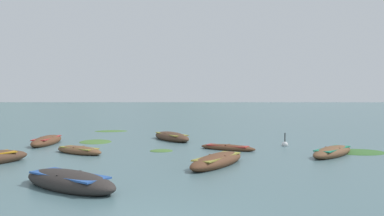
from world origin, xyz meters
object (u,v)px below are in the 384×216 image
object	(u,v)px
rowboat_6	(79,150)
rowboat_8	(333,152)
rowboat_3	(228,148)
rowboat_2	(69,181)
rowboat_9	(217,161)
rowboat_7	(171,137)
rowboat_4	(47,141)
mooring_buoy	(285,144)

from	to	relation	value
rowboat_6	rowboat_8	bearing A→B (deg)	-6.09
rowboat_3	rowboat_8	world-z (taller)	rowboat_8
rowboat_3	rowboat_6	bearing A→B (deg)	-173.32
rowboat_2	rowboat_9	size ratio (longest dim) A/B	0.95
rowboat_7	rowboat_9	bearing A→B (deg)	-78.39
rowboat_4	rowboat_9	bearing A→B (deg)	-38.56
rowboat_9	rowboat_3	bearing A→B (deg)	76.40
rowboat_2	rowboat_4	distance (m)	11.96
rowboat_4	rowboat_9	size ratio (longest dim) A/B	1.06
rowboat_6	rowboat_9	world-z (taller)	rowboat_9
rowboat_8	rowboat_9	size ratio (longest dim) A/B	0.89
rowboat_3	rowboat_4	distance (m)	10.93
rowboat_6	rowboat_9	xyz separation A→B (m)	(6.49, -3.62, 0.04)
rowboat_2	mooring_buoy	distance (m)	13.44
rowboat_3	rowboat_8	bearing A→B (deg)	-24.98
rowboat_2	rowboat_6	world-z (taller)	rowboat_2
rowboat_6	mooring_buoy	bearing A→B (deg)	11.72
rowboat_2	rowboat_3	distance (m)	10.03
rowboat_8	rowboat_9	xyz separation A→B (m)	(-5.81, -2.31, 0.01)
rowboat_2	rowboat_8	bearing A→B (deg)	28.73
rowboat_7	rowboat_4	bearing A→B (deg)	-165.27
mooring_buoy	rowboat_3	bearing A→B (deg)	-158.20
rowboat_2	rowboat_6	distance (m)	7.35
rowboat_3	rowboat_8	size ratio (longest dim) A/B	0.87
rowboat_6	rowboat_8	distance (m)	12.37
rowboat_6	mooring_buoy	size ratio (longest dim) A/B	3.51
rowboat_4	rowboat_6	xyz separation A→B (m)	(2.93, -3.89, -0.06)
rowboat_3	mooring_buoy	size ratio (longest dim) A/B	3.51
rowboat_6	rowboat_8	xyz separation A→B (m)	(12.30, -1.31, 0.03)
rowboat_3	rowboat_6	distance (m)	7.63
rowboat_6	rowboat_7	distance (m)	7.41
rowboat_2	rowboat_7	world-z (taller)	rowboat_7
rowboat_8	mooring_buoy	distance (m)	3.81
rowboat_2	mooring_buoy	size ratio (longest dim) A/B	4.28
rowboat_4	rowboat_8	distance (m)	16.10
rowboat_7	rowboat_9	xyz separation A→B (m)	(1.95, -9.47, -0.03)
rowboat_7	mooring_buoy	world-z (taller)	mooring_buoy
rowboat_3	rowboat_6	size ratio (longest dim) A/B	1.00
rowboat_4	mooring_buoy	bearing A→B (deg)	-6.40
rowboat_4	rowboat_7	xyz separation A→B (m)	(7.47, 1.96, 0.01)
rowboat_3	rowboat_9	world-z (taller)	rowboat_9
rowboat_4	rowboat_7	size ratio (longest dim) A/B	0.93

